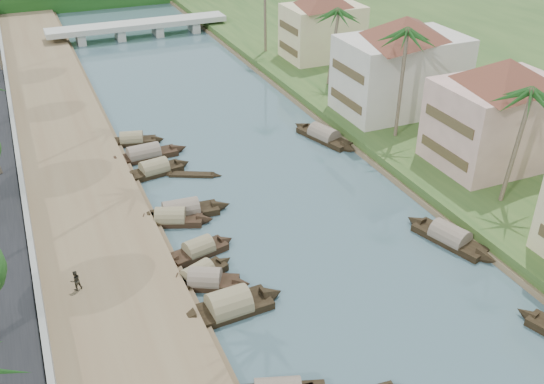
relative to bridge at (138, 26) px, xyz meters
name	(u,v)px	position (x,y,z in m)	size (l,w,h in m)	color
ground	(388,324)	(0.00, -72.00, -1.72)	(220.00, 220.00, 0.00)	#3E575D
left_bank	(85,218)	(-16.00, -52.00, -1.32)	(10.00, 180.00, 0.80)	brown
right_bank	(440,142)	(19.00, -52.00, -1.12)	(16.00, 180.00, 1.20)	#2A491D
retaining_wall	(27,219)	(-20.20, -52.00, -0.37)	(0.40, 180.00, 1.10)	gray
bridge	(138,26)	(0.00, 0.00, 0.00)	(28.00, 4.00, 2.40)	#A9A99E
building_mid	(500,111)	(19.99, -58.00, 4.41)	(14.11, 14.11, 9.70)	#DDAB9C
building_far	(402,64)	(18.99, -44.00, 4.66)	(15.59, 15.59, 10.20)	beige
building_distant	(323,23)	(19.99, -24.00, 4.16)	(12.62, 12.62, 9.20)	beige
sampan_5	(229,307)	(-8.93, -66.89, -1.30)	(8.09, 2.51, 2.51)	black
sampan_6	(205,281)	(-9.53, -63.65, -1.31)	(6.44, 4.34, 1.98)	black
sampan_7	(198,275)	(-9.80, -62.86, -1.32)	(6.35, 3.59, 1.76)	black
sampan_8	(199,250)	(-8.85, -59.99, -1.31)	(6.27, 2.74, 1.94)	black
sampan_9	(181,212)	(-8.55, -54.22, -1.31)	(8.64, 2.23, 2.17)	black
sampan_10	(171,219)	(-9.63, -54.92, -1.31)	(7.13, 4.03, 1.99)	black
sampan_11	(155,170)	(-8.81, -46.13, -1.31)	(7.42, 2.72, 2.11)	black
sampan_12	(144,155)	(-9.00, -42.64, -1.31)	(9.09, 2.23, 2.15)	black
sampan_13	(132,140)	(-9.37, -38.83, -1.32)	(6.86, 2.98, 1.89)	black
sampan_15	(450,238)	(9.35, -66.05, -1.31)	(4.07, 8.41, 2.22)	black
sampan_16	(324,136)	(9.10, -45.66, -1.31)	(4.26, 9.15, 2.21)	black
canoe_2	(192,175)	(-5.76, -47.83, -1.62)	(5.50, 3.26, 0.83)	black
palm_1	(525,94)	(16.00, -64.12, 8.69)	(3.20, 3.20, 10.98)	#74604D
palm_2	(407,33)	(15.00, -49.83, 9.80)	(3.20, 3.20, 12.13)	#74604D
palm_3	(333,13)	(16.00, -33.84, 8.07)	(3.20, 3.20, 10.33)	#74604D
tree_6	(437,56)	(24.00, -43.33, 4.66)	(4.64, 4.64, 7.18)	#4D402C
person_far	(76,280)	(-17.81, -61.57, -0.20)	(0.71, 0.55, 1.45)	#343024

